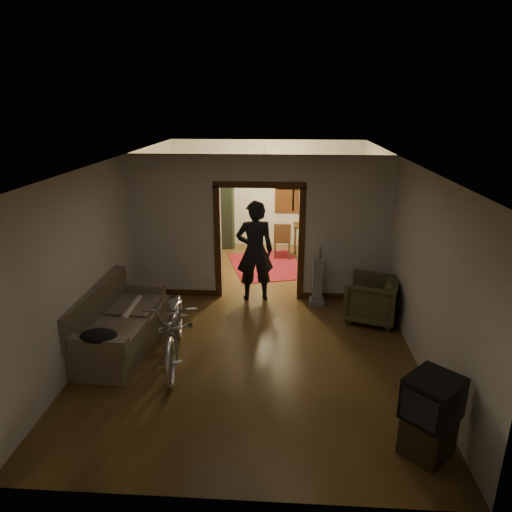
# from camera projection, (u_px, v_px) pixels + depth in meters

# --- Properties ---
(floor) EXTENTS (5.00, 8.50, 0.01)m
(floor) POSITION_uv_depth(u_px,v_px,m) (257.00, 312.00, 8.50)
(floor) COLOR #402C14
(floor) RESTS_ON ground
(ceiling) EXTENTS (5.00, 8.50, 0.01)m
(ceiling) POSITION_uv_depth(u_px,v_px,m) (257.00, 160.00, 7.60)
(ceiling) COLOR white
(ceiling) RESTS_ON floor
(wall_back) EXTENTS (5.00, 0.02, 2.80)m
(wall_back) POSITION_uv_depth(u_px,v_px,m) (267.00, 194.00, 12.07)
(wall_back) COLOR beige
(wall_back) RESTS_ON floor
(wall_left) EXTENTS (0.02, 8.50, 2.80)m
(wall_left) POSITION_uv_depth(u_px,v_px,m) (119.00, 237.00, 8.20)
(wall_left) COLOR beige
(wall_left) RESTS_ON floor
(wall_right) EXTENTS (0.02, 8.50, 2.80)m
(wall_right) POSITION_uv_depth(u_px,v_px,m) (401.00, 242.00, 7.90)
(wall_right) COLOR beige
(wall_right) RESTS_ON floor
(partition_wall) EXTENTS (5.00, 0.14, 2.80)m
(partition_wall) POSITION_uv_depth(u_px,v_px,m) (259.00, 229.00, 8.76)
(partition_wall) COLOR beige
(partition_wall) RESTS_ON floor
(door_casing) EXTENTS (1.74, 0.20, 2.32)m
(door_casing) POSITION_uv_depth(u_px,v_px,m) (259.00, 244.00, 8.86)
(door_casing) COLOR #40210E
(door_casing) RESTS_ON floor
(far_window) EXTENTS (0.98, 0.06, 1.28)m
(far_window) POSITION_uv_depth(u_px,v_px,m) (294.00, 189.00, 11.94)
(far_window) COLOR black
(far_window) RESTS_ON wall_back
(chandelier) EXTENTS (0.24, 0.24, 0.24)m
(chandelier) POSITION_uv_depth(u_px,v_px,m) (264.00, 167.00, 10.11)
(chandelier) COLOR #FFE0A5
(chandelier) RESTS_ON ceiling
(light_switch) EXTENTS (0.08, 0.01, 0.12)m
(light_switch) POSITION_uv_depth(u_px,v_px,m) (314.00, 238.00, 8.68)
(light_switch) COLOR silver
(light_switch) RESTS_ON partition_wall
(sofa) EXTENTS (1.10, 2.19, 0.98)m
(sofa) POSITION_uv_depth(u_px,v_px,m) (119.00, 318.00, 7.16)
(sofa) COLOR brown
(sofa) RESTS_ON floor
(rolled_paper) EXTENTS (0.10, 0.83, 0.10)m
(rolled_paper) POSITION_uv_depth(u_px,v_px,m) (132.00, 308.00, 7.42)
(rolled_paper) COLOR beige
(rolled_paper) RESTS_ON sofa
(jacket) EXTENTS (0.52, 0.39, 0.15)m
(jacket) POSITION_uv_depth(u_px,v_px,m) (99.00, 336.00, 6.24)
(jacket) COLOR black
(jacket) RESTS_ON sofa
(bicycle) EXTENTS (1.03, 2.19, 1.10)m
(bicycle) POSITION_uv_depth(u_px,v_px,m) (175.00, 326.00, 6.79)
(bicycle) COLOR silver
(bicycle) RESTS_ON floor
(armchair) EXTENTS (1.10, 1.08, 0.80)m
(armchair) POSITION_uv_depth(u_px,v_px,m) (372.00, 299.00, 8.07)
(armchair) COLOR #454427
(armchair) RESTS_ON floor
(tv_stand) EXTENTS (0.67, 0.67, 0.45)m
(tv_stand) POSITION_uv_depth(u_px,v_px,m) (427.00, 436.00, 5.02)
(tv_stand) COLOR black
(tv_stand) RESTS_ON floor
(crt_tv) EXTENTS (0.74, 0.74, 0.48)m
(crt_tv) POSITION_uv_depth(u_px,v_px,m) (433.00, 398.00, 4.86)
(crt_tv) COLOR black
(crt_tv) RESTS_ON tv_stand
(vacuum) EXTENTS (0.33, 0.28, 0.93)m
(vacuum) POSITION_uv_depth(u_px,v_px,m) (318.00, 282.00, 8.66)
(vacuum) COLOR gray
(vacuum) RESTS_ON floor
(person) EXTENTS (0.80, 0.60, 1.98)m
(person) POSITION_uv_depth(u_px,v_px,m) (255.00, 251.00, 8.75)
(person) COLOR black
(person) RESTS_ON floor
(oriental_rug) EXTENTS (2.10, 2.45, 0.02)m
(oriental_rug) POSITION_uv_depth(u_px,v_px,m) (267.00, 265.00, 10.88)
(oriental_rug) COLOR maroon
(oriental_rug) RESTS_ON floor
(locker) EXTENTS (1.03, 0.66, 1.93)m
(locker) POSITION_uv_depth(u_px,v_px,m) (216.00, 211.00, 12.06)
(locker) COLOR #24301C
(locker) RESTS_ON floor
(globe) EXTENTS (0.27, 0.27, 0.27)m
(globe) POSITION_uv_depth(u_px,v_px,m) (215.00, 174.00, 11.74)
(globe) COLOR #1E5972
(globe) RESTS_ON locker
(desk) EXTENTS (1.06, 0.74, 0.71)m
(desk) POSITION_uv_depth(u_px,v_px,m) (312.00, 238.00, 11.80)
(desk) COLOR #342211
(desk) RESTS_ON floor
(desk_chair) EXTENTS (0.42, 0.42, 0.92)m
(desk_chair) POSITION_uv_depth(u_px,v_px,m) (282.00, 240.00, 11.30)
(desk_chair) COLOR #342211
(desk_chair) RESTS_ON floor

